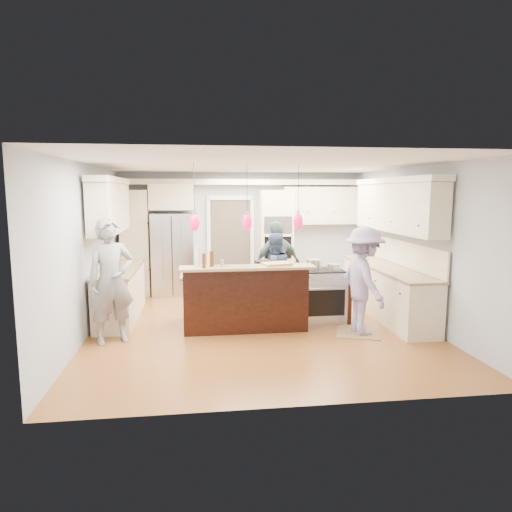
{
  "coord_description": "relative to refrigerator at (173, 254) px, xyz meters",
  "views": [
    {
      "loc": [
        -1.02,
        -7.47,
        2.26
      ],
      "look_at": [
        0.0,
        0.35,
        1.15
      ],
      "focal_mm": 32.0,
      "sensor_mm": 36.0,
      "label": 1
    }
  ],
  "objects": [
    {
      "name": "person_far_right",
      "position": [
        2.06,
        -1.52,
        -0.05
      ],
      "size": [
        1.08,
        0.73,
        1.71
      ],
      "primitive_type": "imported",
      "rotation": [
        0.0,
        0.0,
        3.48
      ],
      "color": "#486064",
      "rests_on": "ground"
    },
    {
      "name": "person_far_left",
      "position": [
        1.95,
        -1.79,
        -0.15
      ],
      "size": [
        0.87,
        0.76,
        1.5
      ],
      "primitive_type": "imported",
      "rotation": [
        0.0,
        0.0,
        3.45
      ],
      "color": "navy",
      "rests_on": "ground"
    },
    {
      "name": "floor_rug",
      "position": [
        3.15,
        -3.11,
        -0.89
      ],
      "size": [
        0.99,
        1.18,
        0.01
      ],
      "primitive_type": "cube",
      "rotation": [
        0.0,
        0.0,
        -0.36
      ],
      "color": "#90754E",
      "rests_on": "ground"
    },
    {
      "name": "refrigerator",
      "position": [
        0.0,
        0.0,
        0.0
      ],
      "size": [
        0.9,
        0.7,
        1.8
      ],
      "primitive_type": "cube",
      "color": "#B7B7BC",
      "rests_on": "ground"
    },
    {
      "name": "left_cabinets",
      "position": [
        -0.89,
        -1.84,
        0.16
      ],
      "size": [
        0.64,
        2.3,
        2.51
      ],
      "color": "#F2EAC4",
      "rests_on": "ground"
    },
    {
      "name": "cutting_board",
      "position": [
        1.77,
        -3.11,
        0.24
      ],
      "size": [
        0.49,
        0.4,
        0.03
      ],
      "primitive_type": "cube",
      "rotation": [
        0.0,
        0.0,
        0.25
      ],
      "color": "tan",
      "rests_on": "kitchen_island"
    },
    {
      "name": "pot_large",
      "position": [
        2.59,
        -2.31,
        0.1
      ],
      "size": [
        0.26,
        0.26,
        0.15
      ],
      "primitive_type": "cylinder",
      "color": "#B7B7BC",
      "rests_on": "island_range"
    },
    {
      "name": "beer_bottle_a",
      "position": [
        0.75,
        -3.15,
        0.34
      ],
      "size": [
        0.06,
        0.06,
        0.24
      ],
      "primitive_type": "cylinder",
      "rotation": [
        0.0,
        0.0,
        0.04
      ],
      "color": "#4C260D",
      "rests_on": "kitchen_island"
    },
    {
      "name": "oven_column",
      "position": [
        2.3,
        0.03,
        0.25
      ],
      "size": [
        0.72,
        0.69,
        2.3
      ],
      "color": "#F2EAC4",
      "rests_on": "ground"
    },
    {
      "name": "pot_small",
      "position": [
        2.88,
        -2.56,
        0.07
      ],
      "size": [
        0.22,
        0.22,
        0.11
      ],
      "primitive_type": "cylinder",
      "color": "#B7B7BC",
      "rests_on": "island_range"
    },
    {
      "name": "pendant_lights",
      "position": [
        1.3,
        -3.15,
        0.9
      ],
      "size": [
        1.75,
        0.15,
        1.03
      ],
      "color": "black",
      "rests_on": "ground"
    },
    {
      "name": "drink_can",
      "position": [
        0.91,
        -3.13,
        0.27
      ],
      "size": [
        0.07,
        0.07,
        0.11
      ],
      "primitive_type": "cylinder",
      "rotation": [
        0.0,
        0.0,
        -0.37
      ],
      "color": "#B7B7BC",
      "rests_on": "kitchen_island"
    },
    {
      "name": "person_bar_end",
      "position": [
        -0.75,
        -3.22,
        0.04
      ],
      "size": [
        0.81,
        0.7,
        1.88
      ],
      "primitive_type": "imported",
      "rotation": [
        0.0,
        0.0,
        0.44
      ],
      "color": "slate",
      "rests_on": "ground"
    },
    {
      "name": "person_range_side",
      "position": [
        3.15,
        -3.29,
        -0.04
      ],
      "size": [
        0.74,
        1.17,
        1.72
      ],
      "primitive_type": "imported",
      "rotation": [
        0.0,
        0.0,
        1.66
      ],
      "color": "#9083B1",
      "rests_on": "ground"
    },
    {
      "name": "room_shell",
      "position": [
        1.55,
        -2.64,
        0.92
      ],
      "size": [
        5.54,
        6.04,
        2.72
      ],
      "color": "#B2BCC6",
      "rests_on": "ground"
    },
    {
      "name": "back_upper_cabinets",
      "position": [
        0.8,
        0.12,
        0.77
      ],
      "size": [
        5.3,
        0.61,
        2.54
      ],
      "color": "#F2EAC4",
      "rests_on": "ground"
    },
    {
      "name": "kitchen_island",
      "position": [
        1.3,
        -2.57,
        -0.42
      ],
      "size": [
        2.1,
        1.46,
        1.12
      ],
      "color": "black",
      "rests_on": "ground"
    },
    {
      "name": "beer_bottle_b",
      "position": [
        0.63,
        -3.25,
        0.33
      ],
      "size": [
        0.06,
        0.06,
        0.22
      ],
      "primitive_type": "cylinder",
      "rotation": [
        0.0,
        0.0,
        0.1
      ],
      "color": "#4C260D",
      "rests_on": "kitchen_island"
    },
    {
      "name": "water_bottle",
      "position": [
        0.53,
        -3.14,
        0.38
      ],
      "size": [
        0.08,
        0.08,
        0.31
      ],
      "primitive_type": "cylinder",
      "rotation": [
        0.0,
        0.0,
        -0.12
      ],
      "color": "silver",
      "rests_on": "kitchen_island"
    },
    {
      "name": "beer_bottle_c",
      "position": [
        0.74,
        -3.08,
        0.33
      ],
      "size": [
        0.07,
        0.07,
        0.22
      ],
      "primitive_type": "cylinder",
      "rotation": [
        0.0,
        0.0,
        -0.32
      ],
      "color": "#4C260D",
      "rests_on": "kitchen_island"
    },
    {
      "name": "ground_plane",
      "position": [
        1.55,
        -2.64,
        -0.9
      ],
      "size": [
        6.0,
        6.0,
        0.0
      ],
      "primitive_type": "plane",
      "color": "#A9612E",
      "rests_on": "ground"
    },
    {
      "name": "right_counter_run",
      "position": [
        3.99,
        -2.34,
        0.16
      ],
      "size": [
        0.64,
        3.1,
        2.51
      ],
      "color": "#F2EAC4",
      "rests_on": "ground"
    },
    {
      "name": "island_range",
      "position": [
        2.71,
        -2.49,
        -0.44
      ],
      "size": [
        0.82,
        0.71,
        0.92
      ],
      "color": "#B7B7BC",
      "rests_on": "ground"
    }
  ]
}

